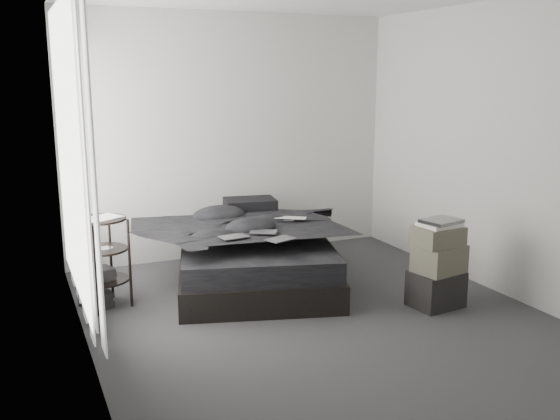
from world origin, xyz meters
name	(u,v)px	position (x,y,z in m)	size (l,w,h in m)	color
floor	(319,318)	(0.00, 0.00, 0.00)	(3.60, 4.20, 0.01)	#343437
wall_back	(232,137)	(0.00, 2.10, 1.30)	(3.60, 0.01, 2.60)	silver
wall_front	(525,216)	(0.00, -2.10, 1.30)	(3.60, 0.01, 2.60)	silver
wall_left	(79,175)	(-1.80, 0.00, 1.30)	(0.01, 4.20, 2.60)	silver
wall_right	(502,150)	(1.80, 0.00, 1.30)	(0.01, 4.20, 2.60)	silver
window_left	(69,153)	(-1.78, 0.90, 1.35)	(0.02, 2.00, 2.30)	white
curtain_left	(76,161)	(-1.73, 0.90, 1.28)	(0.06, 2.12, 2.48)	white
bed	(255,271)	(-0.16, 1.02, 0.13)	(1.40, 1.85, 0.25)	black
mattress	(255,248)	(-0.16, 1.02, 0.35)	(1.34, 1.79, 0.20)	black
duvet	(255,228)	(-0.18, 0.98, 0.56)	(1.36, 1.58, 0.22)	black
pillow_lower	(244,215)	(-0.01, 1.72, 0.51)	(0.56, 0.38, 0.13)	black
pillow_upper	(250,204)	(0.05, 1.69, 0.63)	(0.52, 0.36, 0.12)	black
laptop	(290,213)	(0.18, 0.97, 0.67)	(0.30, 0.19, 0.02)	silver
comic_a	(234,229)	(-0.51, 0.61, 0.67)	(0.23, 0.15, 0.01)	black
comic_b	(263,224)	(-0.22, 0.66, 0.67)	(0.23, 0.15, 0.01)	black
comic_c	(281,230)	(-0.18, 0.37, 0.68)	(0.23, 0.15, 0.01)	black
side_stand	(103,263)	(-1.56, 0.98, 0.39)	(0.42, 0.42, 0.77)	black
papers	(102,218)	(-1.55, 0.97, 0.78)	(0.30, 0.22, 0.02)	white
floor_books	(102,299)	(-1.59, 0.99, 0.07)	(0.13, 0.19, 0.13)	black
box_lower	(436,289)	(1.05, -0.15, 0.15)	(0.42, 0.33, 0.31)	black
box_mid	(439,259)	(1.06, -0.16, 0.43)	(0.39, 0.31, 0.24)	#565244
box_upper	(438,236)	(1.04, -0.15, 0.63)	(0.37, 0.30, 0.16)	#565244
art_book_white	(440,224)	(1.05, -0.15, 0.72)	(0.32, 0.25, 0.03)	silver
art_book_snake	(441,221)	(1.06, -0.16, 0.75)	(0.31, 0.25, 0.03)	silver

